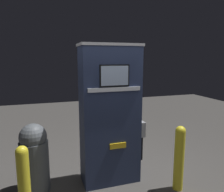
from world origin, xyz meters
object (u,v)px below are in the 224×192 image
at_px(gas_pump, 110,115).
at_px(safety_bollard, 179,156).
at_px(trash_bin, 34,157).
at_px(safety_bollard_far, 24,181).

bearing_deg(gas_pump, safety_bollard, -32.74).
relative_size(trash_bin, safety_bollard_far, 1.09).
height_order(safety_bollard, trash_bin, trash_bin).
relative_size(gas_pump, trash_bin, 2.10).
xyz_separation_m(gas_pump, safety_bollard_far, (-1.26, -0.54, -0.59)).
bearing_deg(safety_bollard_far, gas_pump, 23.16).
height_order(trash_bin, safety_bollard_far, trash_bin).
bearing_deg(gas_pump, safety_bollard_far, -156.84).
relative_size(safety_bollard, safety_bollard_far, 1.04).
xyz_separation_m(gas_pump, trash_bin, (-1.16, 0.06, -0.57)).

